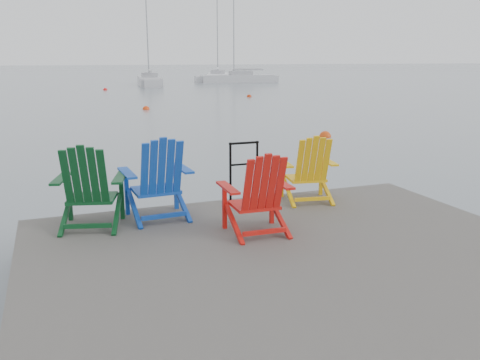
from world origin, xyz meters
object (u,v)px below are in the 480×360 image
object	(u,v)px
chair_green	(89,186)
chair_blue	(158,178)
buoy_c	(249,97)
handrail	(244,165)
sailboat_near	(149,82)
buoy_b	(146,109)
buoy_a	(325,137)
sailboat_far	(238,79)
sailboat_mid	(218,77)
chair_red	(258,193)
chair_yellow	(309,168)
buoy_d	(105,90)

from	to	relation	value
chair_green	chair_blue	bearing A→B (deg)	20.27
buoy_c	handrail	bearing A→B (deg)	-111.70
chair_blue	sailboat_near	bearing A→B (deg)	76.48
sailboat_near	buoy_b	distance (m)	24.82
chair_blue	buoy_a	size ratio (longest dim) A/B	2.74
sailboat_far	buoy_c	xyz separation A→B (m)	(-6.80, -20.72, -0.36)
chair_green	sailboat_mid	bearing A→B (deg)	85.60
sailboat_mid	handrail	bearing A→B (deg)	-88.95
chair_green	chair_blue	world-z (taller)	chair_blue
chair_blue	chair_red	xyz separation A→B (m)	(1.02, -1.04, -0.05)
chair_yellow	buoy_d	distance (m)	38.06
chair_green	sailboat_near	distance (m)	45.62
chair_red	buoy_d	distance (m)	39.21
buoy_d	sailboat_near	bearing A→B (deg)	52.57
sailboat_far	handrail	bearing A→B (deg)	166.42
chair_red	chair_yellow	size ratio (longest dim) A/B	1.02
handrail	chair_yellow	world-z (taller)	chair_yellow
sailboat_mid	buoy_c	size ratio (longest dim) A/B	36.55
sailboat_far	buoy_b	size ratio (longest dim) A/B	30.12
chair_blue	sailboat_near	distance (m)	45.37
buoy_b	buoy_c	distance (m)	10.50
chair_green	buoy_c	world-z (taller)	chair_green
sailboat_near	handrail	bearing A→B (deg)	-91.41
chair_blue	buoy_c	size ratio (longest dim) A/B	3.27
buoy_d	buoy_a	bearing A→B (deg)	-81.84
chair_blue	sailboat_far	bearing A→B (deg)	65.49
sailboat_near	sailboat_mid	world-z (taller)	sailboat_mid
sailboat_near	buoy_d	distance (m)	8.22
chair_red	sailboat_far	size ratio (longest dim) A/B	0.09
sailboat_mid	buoy_c	bearing A→B (deg)	-84.74
handrail	sailboat_near	distance (m)	44.60
chair_blue	buoy_c	bearing A→B (deg)	63.02
chair_green	sailboat_far	bearing A→B (deg)	82.96
handrail	sailboat_near	world-z (taller)	sailboat_near
chair_blue	sailboat_far	world-z (taller)	sailboat_far
sailboat_mid	chair_yellow	bearing A→B (deg)	-87.94
buoy_c	chair_yellow	bearing A→B (deg)	-109.71
sailboat_mid	buoy_d	bearing A→B (deg)	-116.37
handrail	buoy_a	world-z (taller)	handrail
chair_blue	chair_yellow	size ratio (longest dim) A/B	1.10
chair_red	buoy_c	bearing A→B (deg)	70.43
handrail	chair_yellow	size ratio (longest dim) A/B	0.88
handrail	chair_blue	distance (m)	1.54
buoy_c	chair_green	bearing A→B (deg)	-115.47
chair_yellow	buoy_d	xyz separation A→B (m)	(0.96, 38.03, -1.02)
chair_red	sailboat_mid	distance (m)	56.57
chair_green	buoy_c	distance (m)	29.60
chair_yellow	buoy_c	size ratio (longest dim) A/B	2.96
buoy_a	buoy_b	size ratio (longest dim) A/B	1.11
sailboat_mid	chair_green	bearing A→B (deg)	-91.03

